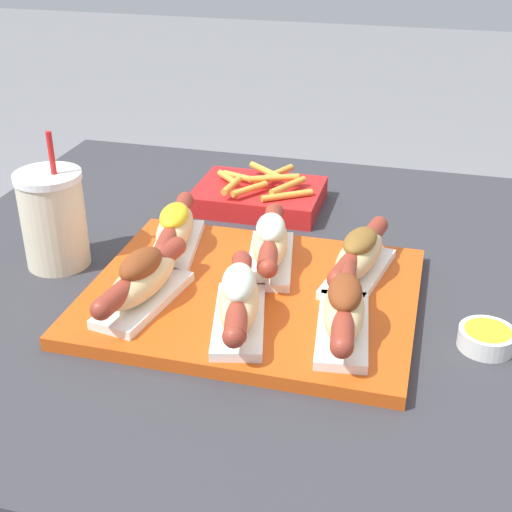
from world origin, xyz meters
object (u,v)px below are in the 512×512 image
object	(u,v)px
drink_cup	(54,219)
hot_dog_3	(175,229)
hot_dog_1	(238,299)
hot_dog_5	(359,256)
hot_dog_0	(142,280)
hot_dog_4	(272,242)
hot_dog_2	(344,309)
fries_basket	(259,196)
serving_tray	(252,295)
sauce_bowl	(487,338)

from	to	relation	value
drink_cup	hot_dog_3	bearing A→B (deg)	17.50
hot_dog_1	hot_dog_3	bearing A→B (deg)	130.82
hot_dog_1	hot_dog_5	bearing A→B (deg)	50.54
hot_dog_0	drink_cup	world-z (taller)	drink_cup
hot_dog_0	hot_dog_3	xyz separation A→B (m)	(-0.01, 0.15, -0.00)
hot_dog_1	hot_dog_5	size ratio (longest dim) A/B	0.99
drink_cup	hot_dog_4	bearing A→B (deg)	8.35
hot_dog_2	hot_dog_4	world-z (taller)	same
hot_dog_0	fries_basket	distance (m)	0.38
serving_tray	hot_dog_4	bearing A→B (deg)	83.97
hot_dog_1	sauce_bowl	xyz separation A→B (m)	(0.29, 0.05, -0.04)
serving_tray	drink_cup	distance (m)	0.31
serving_tray	hot_dog_2	world-z (taller)	hot_dog_2
serving_tray	drink_cup	world-z (taller)	drink_cup
serving_tray	hot_dog_5	bearing A→B (deg)	27.81
serving_tray	fries_basket	distance (m)	0.31
hot_dog_3	hot_dog_4	bearing A→B (deg)	-2.42
hot_dog_0	sauce_bowl	xyz separation A→B (m)	(0.42, 0.04, -0.04)
drink_cup	fries_basket	world-z (taller)	drink_cup
hot_dog_0	sauce_bowl	size ratio (longest dim) A/B	2.93
hot_dog_3	sauce_bowl	distance (m)	0.45
serving_tray	drink_cup	xyz separation A→B (m)	(-0.30, 0.03, 0.06)
sauce_bowl	serving_tray	bearing A→B (deg)	174.41
fries_basket	hot_dog_2	bearing A→B (deg)	-61.83
hot_dog_2	sauce_bowl	world-z (taller)	hot_dog_2
hot_dog_2	hot_dog_5	world-z (taller)	hot_dog_2
serving_tray	sauce_bowl	size ratio (longest dim) A/B	6.31
drink_cup	hot_dog_5	bearing A→B (deg)	5.10
hot_dog_1	drink_cup	world-z (taller)	drink_cup
hot_dog_5	sauce_bowl	distance (m)	0.20
hot_dog_0	hot_dog_2	bearing A→B (deg)	-0.41
hot_dog_4	fries_basket	bearing A→B (deg)	108.80
serving_tray	hot_dog_3	world-z (taller)	hot_dog_3
hot_dog_3	sauce_bowl	size ratio (longest dim) A/B	2.93
serving_tray	hot_dog_5	xyz separation A→B (m)	(0.13, 0.07, 0.04)
hot_dog_3	fries_basket	world-z (taller)	hot_dog_3
hot_dog_2	fries_basket	distance (m)	0.43
hot_dog_4	drink_cup	distance (m)	0.31
hot_dog_2	drink_cup	bearing A→B (deg)	166.82
hot_dog_2	serving_tray	bearing A→B (deg)	151.67
hot_dog_2	fries_basket	size ratio (longest dim) A/B	0.95
serving_tray	hot_dog_4	world-z (taller)	hot_dog_4
hot_dog_0	hot_dog_2	distance (m)	0.26
hot_dog_2	sauce_bowl	size ratio (longest dim) A/B	2.95
drink_cup	hot_dog_2	bearing A→B (deg)	-13.18
serving_tray	hot_dog_4	xyz separation A→B (m)	(0.01, 0.08, 0.04)
hot_dog_1	sauce_bowl	world-z (taller)	hot_dog_1
hot_dog_0	hot_dog_1	distance (m)	0.13
hot_dog_0	hot_dog_1	size ratio (longest dim) A/B	1.01
hot_dog_1	hot_dog_3	size ratio (longest dim) A/B	0.99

